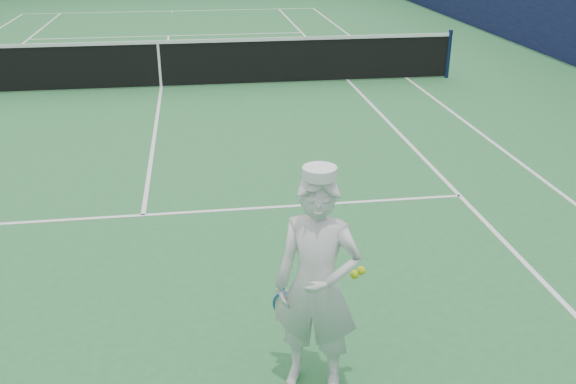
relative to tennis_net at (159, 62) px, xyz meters
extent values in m
plane|color=#2A703B|center=(0.00, 0.00, -0.55)|extent=(80.00, 80.00, 0.00)
cube|color=white|center=(0.00, 11.88, -0.55)|extent=(11.03, 0.06, 0.01)
cube|color=white|center=(5.49, 0.00, -0.55)|extent=(0.06, 23.83, 0.01)
cube|color=white|center=(4.12, 0.00, -0.55)|extent=(0.06, 23.77, 0.01)
cube|color=white|center=(0.00, 6.40, -0.55)|extent=(8.23, 0.06, 0.01)
cube|color=white|center=(0.00, -6.40, -0.55)|extent=(8.23, 0.06, 0.01)
cube|color=white|center=(0.00, 0.00, -0.55)|extent=(0.06, 12.80, 0.01)
cube|color=white|center=(0.00, 11.73, -0.55)|extent=(0.06, 0.30, 0.01)
cylinder|color=#141E4C|center=(6.40, 0.00, -0.02)|extent=(0.09, 0.09, 1.07)
cube|color=black|center=(0.00, 0.00, -0.05)|extent=(12.79, 0.02, 0.92)
cube|color=white|center=(0.00, 0.00, 0.42)|extent=(12.79, 0.04, 0.07)
cube|color=white|center=(0.00, 0.00, -0.08)|extent=(0.05, 0.03, 0.94)
imported|color=silver|center=(1.55, -9.74, 0.34)|extent=(0.77, 0.65, 1.78)
cylinder|color=white|center=(1.55, -9.74, 1.25)|extent=(0.24, 0.24, 0.08)
cube|color=white|center=(1.60, -9.62, 1.22)|extent=(0.21, 0.16, 0.02)
cylinder|color=navy|center=(1.32, -9.55, 0.37)|extent=(0.07, 0.10, 0.22)
cube|color=#1B5095|center=(1.32, -9.50, 0.19)|extent=(0.03, 0.03, 0.14)
torus|color=#1B5095|center=(1.37, -9.44, -0.02)|extent=(0.31, 0.21, 0.29)
cube|color=beige|center=(1.37, -9.44, -0.02)|extent=(0.20, 0.09, 0.30)
sphere|color=#C6D818|center=(1.83, -9.75, 0.43)|extent=(0.07, 0.07, 0.07)
sphere|color=#C6D818|center=(1.87, -9.75, 0.46)|extent=(0.07, 0.07, 0.07)
camera|label=1|loc=(0.74, -13.75, 2.88)|focal=40.00mm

